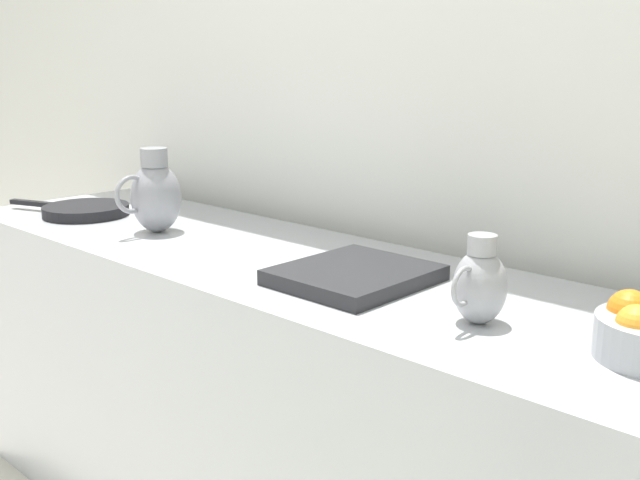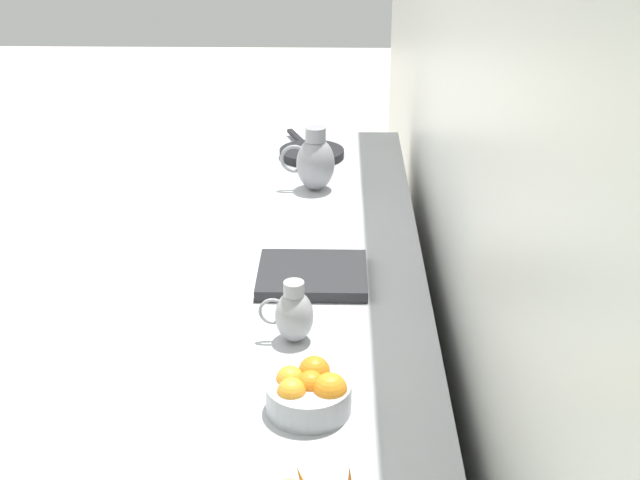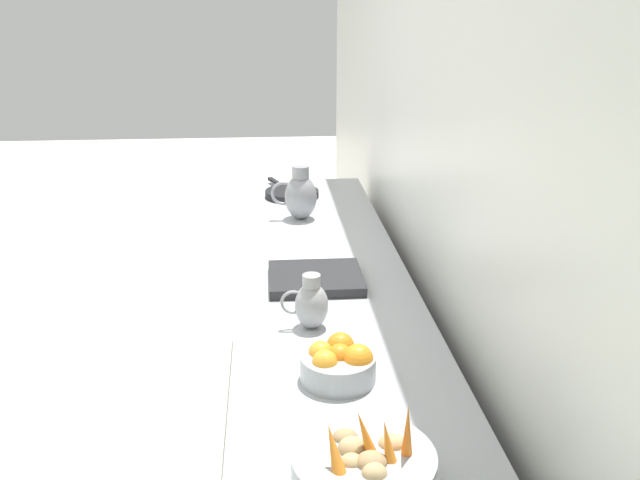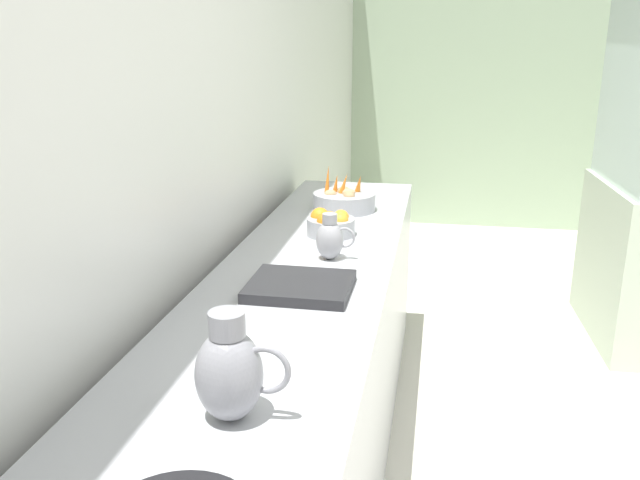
% 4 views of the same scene
% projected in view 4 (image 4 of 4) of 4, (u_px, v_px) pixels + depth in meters
% --- Properties ---
extents(tile_wall_left, '(0.10, 7.87, 3.00)m').
position_uv_depth(tile_wall_left, '(221.00, 95.00, 2.69)').
color(tile_wall_left, silver).
rests_on(tile_wall_left, ground_plane).
extents(prep_counter, '(0.64, 3.31, 0.91)m').
position_uv_depth(prep_counter, '(300.00, 389.00, 2.45)').
color(prep_counter, '#ADAFB5').
rests_on(prep_counter, ground_plane).
extents(vegetable_colander, '(0.31, 0.31, 0.22)m').
position_uv_depth(vegetable_colander, '(344.00, 200.00, 3.22)').
color(vegetable_colander, '#9EA0A5').
rests_on(vegetable_colander, prep_counter).
extents(orange_bowl, '(0.21, 0.21, 0.11)m').
position_uv_depth(orange_bowl, '(330.00, 224.00, 2.80)').
color(orange_bowl, '#9EA0A5').
rests_on(orange_bowl, prep_counter).
extents(metal_pitcher_tall, '(0.21, 0.15, 0.25)m').
position_uv_depth(metal_pitcher_tall, '(230.00, 371.00, 1.41)').
color(metal_pitcher_tall, gray).
rests_on(metal_pitcher_tall, prep_counter).
extents(metal_pitcher_short, '(0.15, 0.11, 0.18)m').
position_uv_depth(metal_pitcher_short, '(330.00, 239.00, 2.48)').
color(metal_pitcher_short, '#939399').
rests_on(metal_pitcher_short, prep_counter).
extents(counter_sink_basin, '(0.34, 0.30, 0.04)m').
position_uv_depth(counter_sink_basin, '(300.00, 286.00, 2.17)').
color(counter_sink_basin, '#232326').
rests_on(counter_sink_basin, prep_counter).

